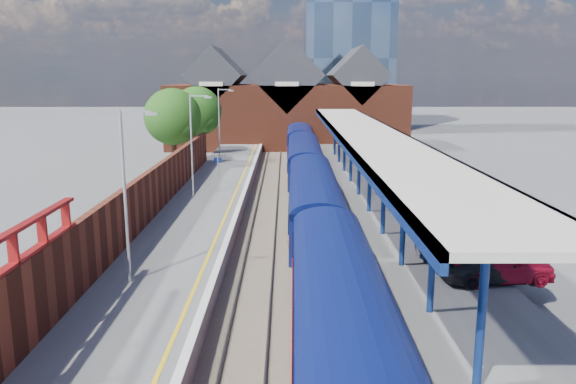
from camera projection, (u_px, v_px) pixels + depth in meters
name	position (u px, v px, depth m)	size (l,w,h in m)	color
ground	(287.00, 188.00, 46.63)	(240.00, 240.00, 0.00)	#5B5B5E
ballast_bed	(288.00, 218.00, 36.83)	(6.00, 76.00, 0.06)	#473D33
rails	(288.00, 217.00, 36.81)	(4.51, 76.00, 0.14)	slate
left_platform	(204.00, 211.00, 36.72)	(5.00, 76.00, 1.00)	#565659
right_platform	(379.00, 211.00, 36.76)	(6.00, 76.00, 1.00)	#565659
coping_left	(240.00, 204.00, 36.62)	(0.30, 76.00, 0.05)	silver
coping_right	(336.00, 204.00, 36.64)	(0.30, 76.00, 0.05)	silver
yellow_line	(231.00, 204.00, 36.62)	(0.14, 76.00, 0.01)	yellow
train	(308.00, 174.00, 41.13)	(3.02, 65.93, 3.45)	#0B1550
canopy	(369.00, 136.00, 37.69)	(4.50, 52.00, 4.48)	navy
lamp_post_b	(128.00, 186.00, 22.09)	(1.48, 0.18, 7.00)	#A5A8AA
lamp_post_c	(193.00, 140.00, 37.75)	(1.48, 0.18, 7.00)	#A5A8AA
lamp_post_d	(221.00, 121.00, 53.41)	(1.48, 0.18, 7.00)	#A5A8AA
platform_sign	(218.00, 168.00, 40.18)	(0.55, 0.08, 2.50)	#A5A8AA
brick_wall	(137.00, 205.00, 29.98)	(0.35, 50.00, 3.86)	maroon
station_building	(287.00, 105.00, 72.91)	(30.00, 12.12, 13.78)	maroon
glass_tower	(348.00, 6.00, 91.45)	(14.20, 14.20, 40.30)	#455A76
tree_near	(174.00, 118.00, 51.27)	(5.20, 5.20, 8.10)	#382314
tree_far	(198.00, 113.00, 59.10)	(5.20, 5.20, 8.10)	#382314
parked_car_red	(498.00, 264.00, 22.78)	(1.76, 4.37, 1.49)	maroon
parked_car_silver	(469.00, 245.00, 25.25)	(1.62, 4.63, 1.53)	#ADADB2
parked_car_dark	(492.00, 266.00, 22.81)	(1.78, 4.38, 1.27)	black
parked_car_blue	(465.00, 249.00, 25.27)	(1.98, 4.29, 1.19)	navy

